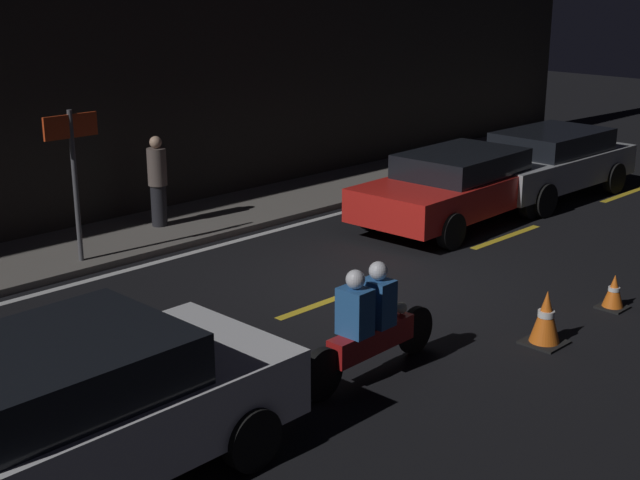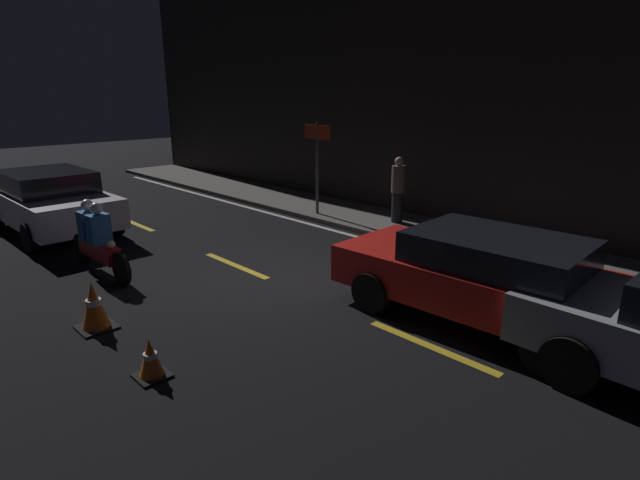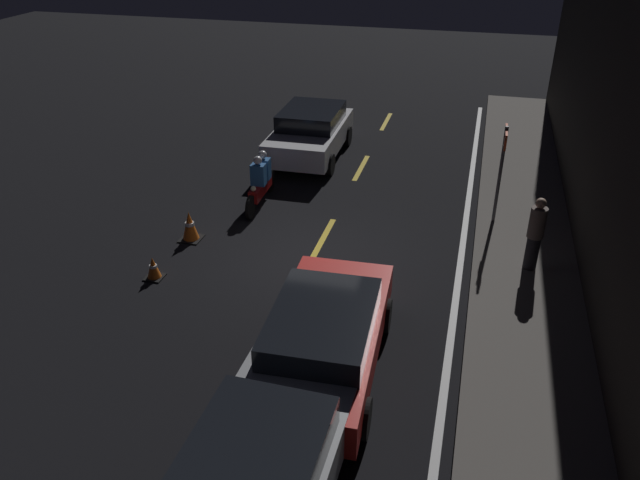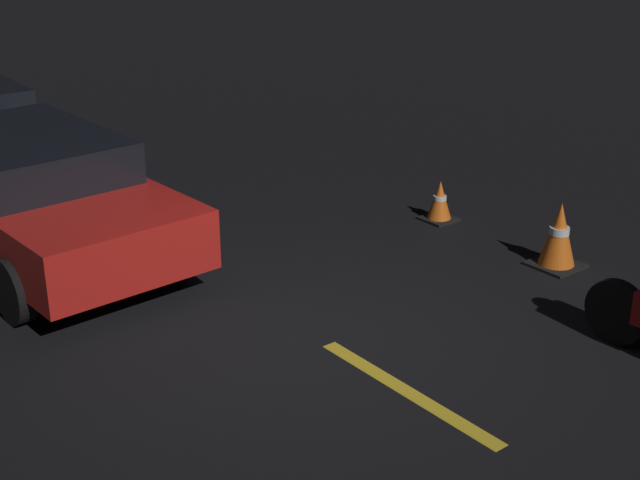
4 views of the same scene
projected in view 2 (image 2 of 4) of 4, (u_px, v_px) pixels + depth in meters
The scene contains 15 objects.
ground_plane at pixel (268, 279), 9.07m from camera, with size 56.00×56.00×0.00m, color black.
raised_curb at pixel (416, 230), 12.09m from camera, with size 28.00×2.20×0.12m.
building_front at pixel (455, 68), 11.85m from camera, with size 28.00×0.30×7.62m.
lane_dash_a at pixel (73, 198), 15.95m from camera, with size 2.00×0.14×0.01m.
lane_dash_b at pixel (135, 224), 12.85m from camera, with size 2.00×0.14×0.01m.
lane_dash_c at pixel (236, 265), 9.75m from camera, with size 2.00×0.14×0.01m.
lane_dash_d at pixel (431, 346), 6.66m from camera, with size 2.00×0.14×0.01m.
lane_solid_kerb at pixel (380, 243), 11.20m from camera, with size 25.20×0.14×0.01m.
sedan_white at pixel (52, 200), 11.86m from camera, with size 4.11×2.08×1.47m.
taxi_red at pixel (484, 274), 7.20m from camera, with size 4.33×2.06×1.34m.
motorcycle at pixel (97, 240), 9.21m from camera, with size 2.30×0.38×1.37m.
traffic_cone_near at pixel (94, 306), 7.08m from camera, with size 0.50×0.50×0.71m.
traffic_cone_mid at pixel (150, 359), 5.89m from camera, with size 0.38×0.38×0.49m.
pedestrian at pixel (398, 189), 12.33m from camera, with size 0.34×0.34×1.63m.
shop_sign at pixel (317, 150), 12.99m from camera, with size 0.90×0.08×2.40m.
Camera 2 is at (6.76, -5.22, 3.27)m, focal length 28.00 mm.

